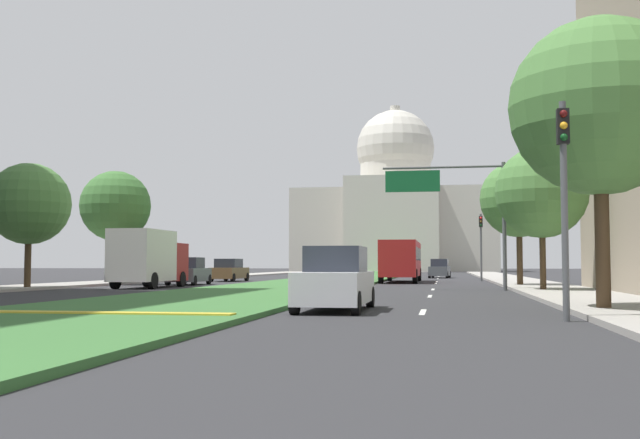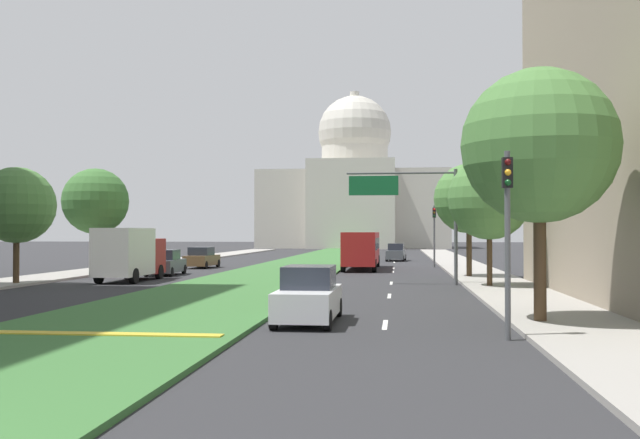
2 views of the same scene
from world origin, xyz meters
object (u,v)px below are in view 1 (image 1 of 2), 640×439
(traffic_light_far_right, at_px, (481,238))
(overhead_guide_sign, at_px, (457,199))
(street_tree_left_mid, at_px, (29,204))
(sedan_far_horizon, at_px, (440,269))
(street_tree_right_near, at_px, (599,107))
(street_tree_left_far, at_px, (116,206))
(traffic_light_near_right, at_px, (564,180))
(box_truck_delivery, at_px, (149,258))
(sedan_midblock, at_px, (189,272))
(capitol_building, at_px, (395,211))
(street_tree_right_mid, at_px, (542,192))
(sedan_lead_stopped, at_px, (336,281))
(sedan_distant, at_px, (229,271))
(street_tree_right_far, at_px, (519,199))
(city_bus, at_px, (401,258))

(traffic_light_far_right, distance_m, overhead_guide_sign, 20.28)
(street_tree_left_mid, relative_size, sedan_far_horizon, 1.39)
(street_tree_right_near, distance_m, street_tree_left_far, 34.83)
(traffic_light_near_right, distance_m, box_truck_delivery, 28.63)
(street_tree_left_far, xyz_separation_m, sedan_far_horizon, (20.64, 26.20, -4.27))
(street_tree_left_mid, xyz_separation_m, sedan_midblock, (5.14, 10.10, -3.63))
(sedan_far_horizon, distance_m, box_truck_delivery, 35.83)
(capitol_building, xyz_separation_m, traffic_light_far_right, (11.35, -73.88, -7.41))
(street_tree_right_mid, bearing_deg, box_truck_delivery, 171.63)
(overhead_guide_sign, distance_m, sedan_lead_stopped, 17.89)
(capitol_building, distance_m, street_tree_left_mid, 98.01)
(traffic_light_near_right, height_order, sedan_lead_stopped, traffic_light_near_right)
(overhead_guide_sign, height_order, street_tree_right_mid, street_tree_right_mid)
(street_tree_left_far, relative_size, sedan_midblock, 1.65)
(sedan_distant, relative_size, box_truck_delivery, 0.68)
(traffic_light_far_right, bearing_deg, sedan_lead_stopped, -99.04)
(capitol_building, relative_size, sedan_midblock, 7.83)
(traffic_light_near_right, relative_size, traffic_light_far_right, 1.00)
(sedan_distant, bearing_deg, box_truck_delivery, -89.88)
(street_tree_right_near, xyz_separation_m, sedan_lead_stopped, (-7.42, -0.13, -4.85))
(capitol_building, height_order, sedan_lead_stopped, capitol_building)
(street_tree_right_mid, distance_m, sedan_midblock, 23.00)
(traffic_light_far_right, relative_size, sedan_distant, 1.19)
(street_tree_left_mid, xyz_separation_m, sedan_lead_stopped, (18.16, -14.09, -3.59))
(box_truck_delivery, bearing_deg, street_tree_right_far, 13.60)
(traffic_light_far_right, bearing_deg, street_tree_right_far, -83.93)
(street_tree_right_far, distance_m, sedan_midblock, 20.92)
(street_tree_left_far, height_order, sedan_midblock, street_tree_left_far)
(street_tree_right_mid, relative_size, box_truck_delivery, 1.08)
(street_tree_right_mid, xyz_separation_m, city_bus, (-7.69, 18.45, -2.96))
(street_tree_right_far, relative_size, city_bus, 0.67)
(sedan_distant, xyz_separation_m, city_bus, (13.24, -0.52, 0.96))
(capitol_building, height_order, street_tree_right_mid, capitol_building)
(capitol_building, bearing_deg, box_truck_delivery, -94.77)
(overhead_guide_sign, xyz_separation_m, street_tree_right_near, (3.65, -16.94, 1.03))
(overhead_guide_sign, bearing_deg, sedan_midblock, 157.02)
(traffic_light_far_right, bearing_deg, box_truck_delivery, -134.98)
(traffic_light_near_right, distance_m, street_tree_left_mid, 29.65)
(street_tree_right_far, bearing_deg, sedan_midblock, 176.79)
(city_bus, bearing_deg, street_tree_left_mid, -133.20)
(street_tree_right_near, distance_m, sedan_lead_stopped, 8.86)
(overhead_guide_sign, relative_size, city_bus, 0.59)
(street_tree_right_near, relative_size, street_tree_right_far, 1.12)
(sedan_lead_stopped, bearing_deg, traffic_light_near_right, -28.34)
(traffic_light_near_right, relative_size, sedan_lead_stopped, 1.13)
(street_tree_right_far, bearing_deg, sedan_distant, 152.17)
(traffic_light_far_right, bearing_deg, street_tree_left_far, -151.04)
(street_tree_right_far, height_order, sedan_lead_stopped, street_tree_right_far)
(city_bus, bearing_deg, traffic_light_near_right, -80.82)
(sedan_midblock, distance_m, sedan_far_horizon, 30.35)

